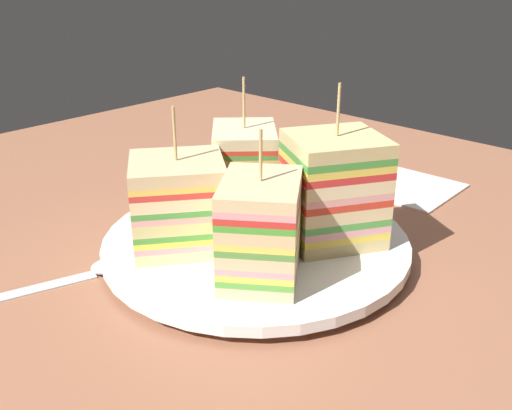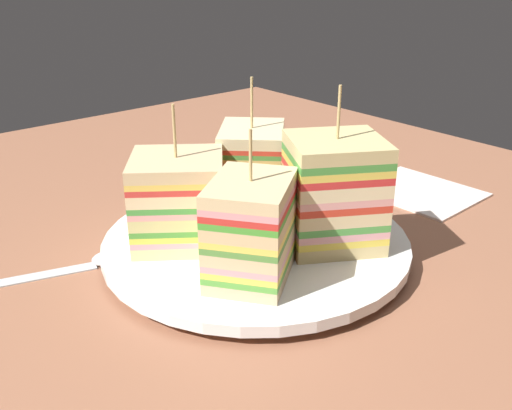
{
  "view_description": "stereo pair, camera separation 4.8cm",
  "coord_description": "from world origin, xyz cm",
  "px_view_note": "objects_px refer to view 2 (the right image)",
  "views": [
    {
      "loc": [
        30.44,
        -32.4,
        24.07
      ],
      "look_at": [
        0.0,
        0.0,
        4.67
      ],
      "focal_mm": 40.67,
      "sensor_mm": 36.0,
      "label": 1
    },
    {
      "loc": [
        33.79,
        -28.9,
        24.07
      ],
      "look_at": [
        0.0,
        0.0,
        4.67
      ],
      "focal_mm": 40.67,
      "sensor_mm": 36.0,
      "label": 2
    }
  ],
  "objects_px": {
    "napkin": "(419,190)",
    "sandwich_wedge_3": "(179,200)",
    "spoon": "(88,263)",
    "sandwich_wedge_0": "(251,230)",
    "sandwich_wedge_2": "(252,169)",
    "sandwich_wedge_1": "(334,192)",
    "plate": "(256,244)"
  },
  "relations": [
    {
      "from": "napkin",
      "to": "sandwich_wedge_3",
      "type": "bearing_deg",
      "value": -99.11
    },
    {
      "from": "spoon",
      "to": "napkin",
      "type": "bearing_deg",
      "value": 4.38
    },
    {
      "from": "sandwich_wedge_0",
      "to": "sandwich_wedge_2",
      "type": "xyz_separation_m",
      "value": [
        -0.1,
        0.08,
        0.0
      ]
    },
    {
      "from": "spoon",
      "to": "sandwich_wedge_3",
      "type": "bearing_deg",
      "value": -10.69
    },
    {
      "from": "sandwich_wedge_2",
      "to": "spoon",
      "type": "xyz_separation_m",
      "value": [
        -0.02,
        -0.16,
        -0.05
      ]
    },
    {
      "from": "spoon",
      "to": "sandwich_wedge_1",
      "type": "bearing_deg",
      "value": -18.82
    },
    {
      "from": "sandwich_wedge_1",
      "to": "napkin",
      "type": "relative_size",
      "value": 1.12
    },
    {
      "from": "spoon",
      "to": "sandwich_wedge_0",
      "type": "bearing_deg",
      "value": -39.6
    },
    {
      "from": "plate",
      "to": "napkin",
      "type": "xyz_separation_m",
      "value": [
        0.01,
        0.23,
        -0.01
      ]
    },
    {
      "from": "sandwich_wedge_0",
      "to": "sandwich_wedge_1",
      "type": "distance_m",
      "value": 0.09
    },
    {
      "from": "sandwich_wedge_1",
      "to": "sandwich_wedge_3",
      "type": "bearing_deg",
      "value": -10.36
    },
    {
      "from": "sandwich_wedge_0",
      "to": "sandwich_wedge_3",
      "type": "bearing_deg",
      "value": 59.89
    },
    {
      "from": "sandwich_wedge_0",
      "to": "napkin",
      "type": "height_order",
      "value": "sandwich_wedge_0"
    },
    {
      "from": "plate",
      "to": "sandwich_wedge_0",
      "type": "relative_size",
      "value": 2.29
    },
    {
      "from": "sandwich_wedge_1",
      "to": "sandwich_wedge_2",
      "type": "height_order",
      "value": "sandwich_wedge_1"
    },
    {
      "from": "sandwich_wedge_2",
      "to": "spoon",
      "type": "height_order",
      "value": "sandwich_wedge_2"
    },
    {
      "from": "plate",
      "to": "sandwich_wedge_1",
      "type": "height_order",
      "value": "sandwich_wedge_1"
    },
    {
      "from": "sandwich_wedge_0",
      "to": "napkin",
      "type": "distance_m",
      "value": 0.28
    },
    {
      "from": "sandwich_wedge_1",
      "to": "sandwich_wedge_0",
      "type": "bearing_deg",
      "value": 30.02
    },
    {
      "from": "sandwich_wedge_2",
      "to": "sandwich_wedge_3",
      "type": "height_order",
      "value": "sandwich_wedge_2"
    },
    {
      "from": "sandwich_wedge_0",
      "to": "sandwich_wedge_2",
      "type": "height_order",
      "value": "sandwich_wedge_2"
    },
    {
      "from": "sandwich_wedge_2",
      "to": "napkin",
      "type": "height_order",
      "value": "sandwich_wedge_2"
    },
    {
      "from": "plate",
      "to": "sandwich_wedge_2",
      "type": "relative_size",
      "value": 2.1
    },
    {
      "from": "plate",
      "to": "spoon",
      "type": "distance_m",
      "value": 0.14
    },
    {
      "from": "sandwich_wedge_0",
      "to": "sandwich_wedge_2",
      "type": "relative_size",
      "value": 0.92
    },
    {
      "from": "sandwich_wedge_0",
      "to": "sandwich_wedge_3",
      "type": "height_order",
      "value": "sandwich_wedge_3"
    },
    {
      "from": "sandwich_wedge_0",
      "to": "spoon",
      "type": "height_order",
      "value": "sandwich_wedge_0"
    },
    {
      "from": "sandwich_wedge_3",
      "to": "spoon",
      "type": "distance_m",
      "value": 0.09
    },
    {
      "from": "sandwich_wedge_0",
      "to": "sandwich_wedge_1",
      "type": "bearing_deg",
      "value": -36.87
    },
    {
      "from": "sandwich_wedge_2",
      "to": "spoon",
      "type": "relative_size",
      "value": 0.93
    },
    {
      "from": "sandwich_wedge_1",
      "to": "plate",
      "type": "bearing_deg",
      "value": -17.14
    },
    {
      "from": "napkin",
      "to": "sandwich_wedge_0",
      "type": "bearing_deg",
      "value": -82.15
    }
  ]
}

